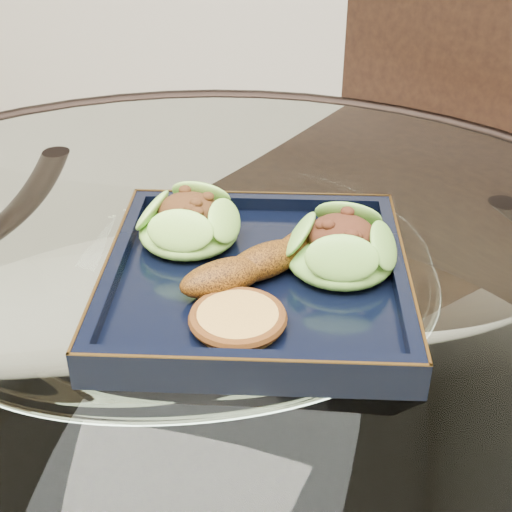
# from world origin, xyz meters

# --- Properties ---
(dining_table) EXTENTS (1.13, 1.13, 0.77)m
(dining_table) POSITION_xyz_m (-0.00, -0.00, 0.60)
(dining_table) COLOR white
(dining_table) RESTS_ON ground
(dining_chair) EXTENTS (0.58, 0.58, 1.02)m
(dining_chair) POSITION_xyz_m (0.19, 0.50, 0.57)
(dining_chair) COLOR black
(dining_chair) RESTS_ON ground
(navy_plate) EXTENTS (0.32, 0.32, 0.02)m
(navy_plate) POSITION_xyz_m (0.05, 0.03, 0.77)
(navy_plate) COLOR black
(navy_plate) RESTS_ON dining_table
(lettuce_wrap_left) EXTENTS (0.13, 0.13, 0.03)m
(lettuce_wrap_left) POSITION_xyz_m (-0.02, 0.07, 0.80)
(lettuce_wrap_left) COLOR #659F2E
(lettuce_wrap_left) RESTS_ON navy_plate
(lettuce_wrap_right) EXTENTS (0.13, 0.13, 0.04)m
(lettuce_wrap_right) POSITION_xyz_m (0.12, 0.06, 0.80)
(lettuce_wrap_right) COLOR #4C8E29
(lettuce_wrap_right) RESTS_ON navy_plate
(roasted_plantain) EXTENTS (0.13, 0.15, 0.03)m
(roasted_plantain) POSITION_xyz_m (0.06, 0.03, 0.80)
(roasted_plantain) COLOR #68380A
(roasted_plantain) RESTS_ON navy_plate
(crumb_patty) EXTENTS (0.09, 0.09, 0.01)m
(crumb_patty) POSITION_xyz_m (0.06, -0.04, 0.79)
(crumb_patty) COLOR gold
(crumb_patty) RESTS_ON navy_plate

